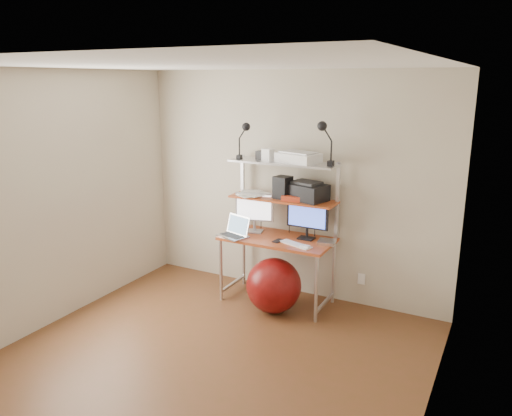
{
  "coord_description": "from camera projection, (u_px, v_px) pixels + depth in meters",
  "views": [
    {
      "loc": [
        2.18,
        -3.2,
        2.4
      ],
      "look_at": [
        -0.11,
        1.15,
        1.12
      ],
      "focal_mm": 35.0,
      "sensor_mm": 36.0,
      "label": 1
    }
  ],
  "objects": [
    {
      "name": "room",
      "position": [
        201.0,
        226.0,
        4.01
      ],
      "size": [
        3.6,
        3.6,
        3.6
      ],
      "color": "brown",
      "rests_on": "ground"
    },
    {
      "name": "computer_desk",
      "position": [
        280.0,
        217.0,
        5.37
      ],
      "size": [
        1.2,
        0.6,
        1.57
      ],
      "color": "#AB4521",
      "rests_on": "ground"
    },
    {
      "name": "wall_outlet",
      "position": [
        361.0,
        279.0,
        5.4
      ],
      "size": [
        0.08,
        0.01,
        0.12
      ],
      "primitive_type": "cube",
      "color": "white",
      "rests_on": "room"
    },
    {
      "name": "monitor_silver",
      "position": [
        255.0,
        210.0,
        5.53
      ],
      "size": [
        0.42,
        0.2,
        0.48
      ],
      "rotation": [
        0.0,
        0.0,
        0.28
      ],
      "color": "#B4B4B9",
      "rests_on": "desktop"
    },
    {
      "name": "monitor_black",
      "position": [
        307.0,
        218.0,
        5.29
      ],
      "size": [
        0.46,
        0.13,
        0.47
      ],
      "rotation": [
        0.0,
        0.0,
        -0.01
      ],
      "color": "black",
      "rests_on": "desktop"
    },
    {
      "name": "laptop",
      "position": [
        235.0,
        232.0,
        5.42
      ],
      "size": [
        0.38,
        0.34,
        0.28
      ],
      "rotation": [
        0.0,
        0.0,
        -0.32
      ],
      "color": "#B4B4B8",
      "rests_on": "desktop"
    },
    {
      "name": "keyboard",
      "position": [
        296.0,
        244.0,
        5.14
      ],
      "size": [
        0.39,
        0.23,
        0.01
      ],
      "primitive_type": "cube",
      "rotation": [
        0.0,
        0.0,
        -0.35
      ],
      "color": "white",
      "rests_on": "desktop"
    },
    {
      "name": "mouse",
      "position": [
        305.0,
        247.0,
        5.05
      ],
      "size": [
        0.1,
        0.07,
        0.03
      ],
      "primitive_type": "cube",
      "rotation": [
        0.0,
        0.0,
        -0.14
      ],
      "color": "white",
      "rests_on": "desktop"
    },
    {
      "name": "mac_mini",
      "position": [
        327.0,
        242.0,
        5.18
      ],
      "size": [
        0.2,
        0.2,
        0.03
      ],
      "primitive_type": "cube",
      "rotation": [
        0.0,
        0.0,
        0.17
      ],
      "color": "#B4B4B8",
      "rests_on": "desktop"
    },
    {
      "name": "phone",
      "position": [
        278.0,
        241.0,
        5.25
      ],
      "size": [
        0.09,
        0.14,
        0.01
      ],
      "primitive_type": "cube",
      "rotation": [
        0.0,
        0.0,
        -0.13
      ],
      "color": "black",
      "rests_on": "desktop"
    },
    {
      "name": "printer",
      "position": [
        306.0,
        191.0,
        5.28
      ],
      "size": [
        0.48,
        0.39,
        0.2
      ],
      "rotation": [
        0.0,
        0.0,
        -0.28
      ],
      "color": "black",
      "rests_on": "mid_shelf"
    },
    {
      "name": "nas_cube",
      "position": [
        283.0,
        187.0,
        5.34
      ],
      "size": [
        0.19,
        0.19,
        0.24
      ],
      "primitive_type": "cube",
      "rotation": [
        0.0,
        0.0,
        -0.18
      ],
      "color": "black",
      "rests_on": "mid_shelf"
    },
    {
      "name": "red_box",
      "position": [
        292.0,
        198.0,
        5.27
      ],
      "size": [
        0.22,
        0.17,
        0.06
      ],
      "primitive_type": "cube",
      "rotation": [
        0.0,
        0.0,
        0.18
      ],
      "color": "#C13A1E",
      "rests_on": "mid_shelf"
    },
    {
      "name": "scanner",
      "position": [
        298.0,
        157.0,
        5.21
      ],
      "size": [
        0.49,
        0.38,
        0.11
      ],
      "rotation": [
        0.0,
        0.0,
        -0.26
      ],
      "color": "white",
      "rests_on": "top_shelf"
    },
    {
      "name": "box_white",
      "position": [
        268.0,
        155.0,
        5.32
      ],
      "size": [
        0.13,
        0.11,
        0.13
      ],
      "primitive_type": "cube",
      "rotation": [
        0.0,
        0.0,
        -0.24
      ],
      "color": "white",
      "rests_on": "top_shelf"
    },
    {
      "name": "box_grey",
      "position": [
        261.0,
        155.0,
        5.39
      ],
      "size": [
        0.11,
        0.11,
        0.09
      ],
      "primitive_type": "cube",
      "rotation": [
        0.0,
        0.0,
        -0.21
      ],
      "color": "#2A2A2C",
      "rests_on": "top_shelf"
    },
    {
      "name": "clip_lamp_left",
      "position": [
        245.0,
        133.0,
        5.31
      ],
      "size": [
        0.16,
        0.09,
        0.4
      ],
      "color": "black",
      "rests_on": "top_shelf"
    },
    {
      "name": "clip_lamp_right",
      "position": [
        324.0,
        133.0,
        4.95
      ],
      "size": [
        0.18,
        0.1,
        0.44
      ],
      "color": "black",
      "rests_on": "top_shelf"
    },
    {
      "name": "exercise_ball",
      "position": [
        274.0,
        285.0,
        5.25
      ],
      "size": [
        0.58,
        0.58,
        0.58
      ],
      "primitive_type": "sphere",
      "color": "maroon",
      "rests_on": "floor"
    },
    {
      "name": "paper_stack",
      "position": [
        252.0,
        193.0,
        5.55
      ],
      "size": [
        0.41,
        0.42,
        0.02
      ],
      "color": "white",
      "rests_on": "mid_shelf"
    }
  ]
}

